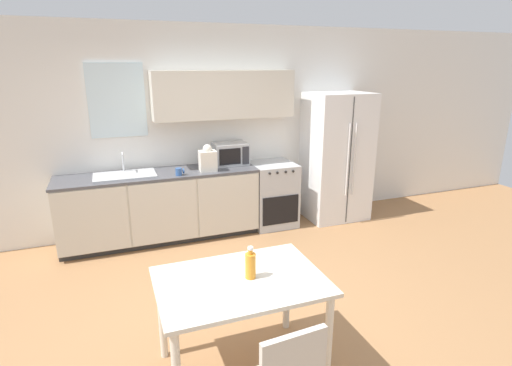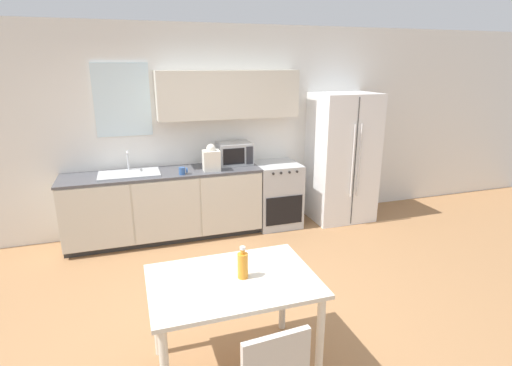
% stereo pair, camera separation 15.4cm
% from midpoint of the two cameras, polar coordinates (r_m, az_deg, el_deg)
% --- Properties ---
extents(ground_plane, '(12.00, 12.00, 0.00)m').
position_cam_midpoint_polar(ground_plane, '(3.89, -4.88, -17.93)').
color(ground_plane, '#9E7047').
extents(wall_back, '(12.00, 0.38, 2.70)m').
position_cam_midpoint_polar(wall_back, '(5.38, -10.73, 8.09)').
color(wall_back, silver).
rests_on(wall_back, ground_plane).
extents(kitchen_counter, '(2.47, 0.62, 0.90)m').
position_cam_midpoint_polar(kitchen_counter, '(5.27, -14.19, -3.25)').
color(kitchen_counter, '#333333').
rests_on(kitchen_counter, ground_plane).
extents(oven_range, '(0.60, 0.63, 0.89)m').
position_cam_midpoint_polar(oven_range, '(5.61, 1.52, -1.59)').
color(oven_range, '#B7BABC').
rests_on(oven_range, ground_plane).
extents(refrigerator, '(0.86, 0.74, 1.82)m').
position_cam_midpoint_polar(refrigerator, '(5.88, 10.68, 3.69)').
color(refrigerator, white).
rests_on(refrigerator, ground_plane).
extents(kitchen_sink, '(0.73, 0.43, 0.26)m').
position_cam_midpoint_polar(kitchen_sink, '(5.12, -19.06, 1.14)').
color(kitchen_sink, '#B7BABC').
rests_on(kitchen_sink, kitchen_counter).
extents(microwave, '(0.45, 0.33, 0.29)m').
position_cam_midpoint_polar(microwave, '(5.38, -4.50, 4.18)').
color(microwave, '#B7BABC').
rests_on(microwave, kitchen_counter).
extents(coffee_mug, '(0.11, 0.08, 0.09)m').
position_cam_midpoint_polar(coffee_mug, '(4.96, -11.78, 1.60)').
color(coffee_mug, '#335999').
rests_on(coffee_mug, kitchen_counter).
extents(grocery_bag_0, '(0.22, 0.19, 0.34)m').
position_cam_midpoint_polar(grocery_bag_0, '(5.07, -7.78, 3.36)').
color(grocery_bag_0, silver).
rests_on(grocery_bag_0, kitchen_counter).
extents(dining_table, '(1.16, 0.81, 0.76)m').
position_cam_midpoint_polar(dining_table, '(2.93, -3.78, -15.42)').
color(dining_table, beige).
rests_on(dining_table, ground_plane).
extents(drink_bottle, '(0.08, 0.08, 0.24)m').
position_cam_midpoint_polar(drink_bottle, '(2.84, -2.38, -11.63)').
color(drink_bottle, orange).
rests_on(drink_bottle, dining_table).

